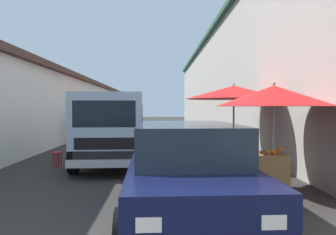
{
  "coord_description": "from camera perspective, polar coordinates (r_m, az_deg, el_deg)",
  "views": [
    {
      "loc": [
        -2.07,
        -0.54,
        1.7
      ],
      "look_at": [
        12.12,
        -0.93,
        1.27
      ],
      "focal_mm": 34.69,
      "sensor_mm": 36.0,
      "label": 1
    }
  ],
  "objects": [
    {
      "name": "ground",
      "position": [
        15.68,
        -3.55,
        -4.5
      ],
      "size": [
        90.0,
        90.0,
        0.0
      ],
      "primitive_type": "plane",
      "color": "#33302D"
    },
    {
      "name": "building_left_whitewash",
      "position": [
        19.5,
        -25.53,
        1.72
      ],
      "size": [
        49.8,
        7.5,
        3.49
      ],
      "color": "silver",
      "rests_on": "ground"
    },
    {
      "name": "building_right_concrete",
      "position": [
        19.16,
        19.46,
        6.48
      ],
      "size": [
        49.8,
        7.5,
        6.62
      ],
      "color": "#A39E93",
      "rests_on": "ground"
    },
    {
      "name": "fruit_stall_far_left",
      "position": [
        17.69,
        -12.5,
        1.64
      ],
      "size": [
        2.88,
        2.88,
        2.13
      ],
      "color": "#9E9EA3",
      "rests_on": "ground"
    },
    {
      "name": "fruit_stall_far_right",
      "position": [
        6.86,
        17.84,
        1.37
      ],
      "size": [
        2.34,
        2.34,
        2.22
      ],
      "color": "#9E9EA3",
      "rests_on": "ground"
    },
    {
      "name": "fruit_stall_mid_lane",
      "position": [
        9.77,
        11.36,
        2.97
      ],
      "size": [
        2.87,
        2.87,
        2.43
      ],
      "color": "#9E9EA3",
      "rests_on": "ground"
    },
    {
      "name": "hatchback_car",
      "position": [
        5.04,
        3.37,
        -9.29
      ],
      "size": [
        3.96,
        2.02,
        1.45
      ],
      "color": "#0F1438",
      "rests_on": "ground"
    },
    {
      "name": "delivery_truck",
      "position": [
        9.17,
        -9.96,
        -2.43
      ],
      "size": [
        4.98,
        2.11,
        2.08
      ],
      "color": "black",
      "rests_on": "ground"
    },
    {
      "name": "vendor_by_crates",
      "position": [
        13.88,
        -9.87,
        -1.33
      ],
      "size": [
        0.57,
        0.42,
        1.66
      ],
      "color": "#232328",
      "rests_on": "ground"
    },
    {
      "name": "vendor_in_shade",
      "position": [
        15.56,
        -14.16,
        -1.13
      ],
      "size": [
        0.54,
        0.43,
        1.62
      ],
      "color": "navy",
      "rests_on": "ground"
    },
    {
      "name": "parked_scooter",
      "position": [
        13.98,
        8.39,
        -3.42
      ],
      "size": [
        1.69,
        0.32,
        1.14
      ],
      "color": "black",
      "rests_on": "ground"
    },
    {
      "name": "plastic_stool",
      "position": [
        9.85,
        -18.9,
        -6.38
      ],
      "size": [
        0.3,
        0.3,
        0.43
      ],
      "color": "red",
      "rests_on": "ground"
    }
  ]
}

